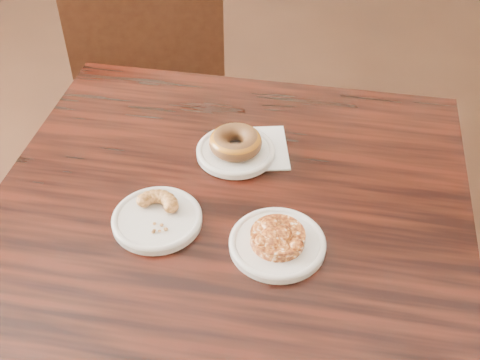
# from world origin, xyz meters

# --- Properties ---
(floor) EXTENTS (5.00, 5.00, 0.00)m
(floor) POSITION_xyz_m (0.00, 0.00, 0.00)
(floor) COLOR black
(floor) RESTS_ON ground
(cafe_table) EXTENTS (0.95, 0.95, 0.75)m
(cafe_table) POSITION_xyz_m (-0.02, -0.15, 0.38)
(cafe_table) COLOR black
(cafe_table) RESTS_ON floor
(chair_far) EXTENTS (0.62, 0.62, 0.90)m
(chair_far) POSITION_xyz_m (-0.41, 0.74, 0.45)
(chair_far) COLOR black
(chair_far) RESTS_ON floor
(napkin) EXTENTS (0.16, 0.16, 0.00)m
(napkin) POSITION_xyz_m (0.01, 0.03, 0.75)
(napkin) COLOR white
(napkin) RESTS_ON cafe_table
(plate_donut) EXTENTS (0.16, 0.16, 0.01)m
(plate_donut) POSITION_xyz_m (-0.02, 0.01, 0.76)
(plate_donut) COLOR white
(plate_donut) RESTS_ON napkin
(plate_cruller) EXTENTS (0.16, 0.16, 0.01)m
(plate_cruller) POSITION_xyz_m (-0.14, -0.19, 0.76)
(plate_cruller) COLOR silver
(plate_cruller) RESTS_ON cafe_table
(plate_fritter) EXTENTS (0.17, 0.17, 0.01)m
(plate_fritter) POSITION_xyz_m (0.08, -0.23, 0.76)
(plate_fritter) COLOR white
(plate_fritter) RESTS_ON cafe_table
(glazed_donut) EXTENTS (0.11, 0.11, 0.04)m
(glazed_donut) POSITION_xyz_m (-0.02, 0.01, 0.78)
(glazed_donut) COLOR brown
(glazed_donut) RESTS_ON plate_donut
(apple_fritter) EXTENTS (0.13, 0.13, 0.03)m
(apple_fritter) POSITION_xyz_m (0.08, -0.23, 0.78)
(apple_fritter) COLOR #401406
(apple_fritter) RESTS_ON plate_fritter
(cruller_fragment) EXTENTS (0.09, 0.09, 0.03)m
(cruller_fragment) POSITION_xyz_m (-0.14, -0.19, 0.77)
(cruller_fragment) COLOR brown
(cruller_fragment) RESTS_ON plate_cruller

